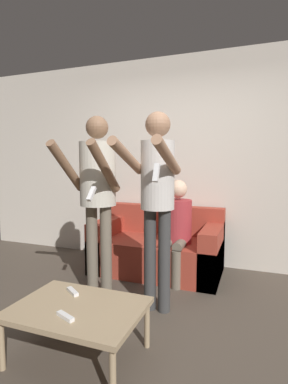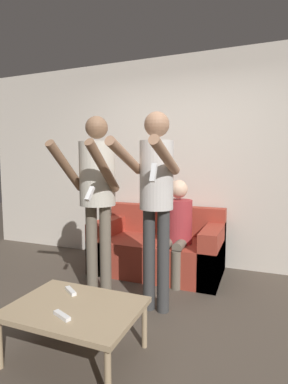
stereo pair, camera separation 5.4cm
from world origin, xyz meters
The scene contains 9 objects.
ground_plane centered at (0.00, 0.00, 0.00)m, with size 14.00×14.00×0.00m, color #4C4238.
wall_back centered at (0.00, 1.79, 1.35)m, with size 6.40×0.06×2.70m.
couch centered at (-0.23, 1.35, 0.27)m, with size 1.53×0.83×0.78m.
person_standing_left centered at (-0.52, 0.39, 1.12)m, with size 0.46×0.67×1.77m.
person_standing_right centered at (0.07, 0.38, 1.11)m, with size 0.42×0.73×1.78m.
person_seated centered at (0.05, 1.18, 0.63)m, with size 0.32×0.54×1.14m.
coffee_table centered at (-0.23, -0.42, 0.33)m, with size 0.88×0.64×0.37m.
remote_near centered at (-0.22, -0.58, 0.38)m, with size 0.15×0.09×0.02m.
remote_far centered at (-0.38, -0.26, 0.38)m, with size 0.14×0.12×0.02m.
Camera 2 is at (0.93, -2.06, 1.35)m, focal length 28.00 mm.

